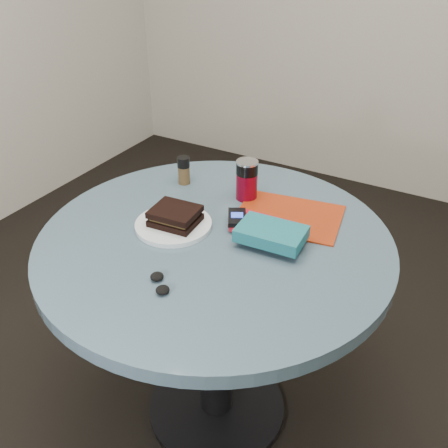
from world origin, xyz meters
The scene contains 11 objects.
ground centered at (0.00, 0.00, 0.00)m, with size 4.00×4.00×0.00m, color black.
table centered at (0.00, 0.00, 0.59)m, with size 1.00×1.00×0.75m.
plate centered at (-0.13, -0.02, 0.76)m, with size 0.22×0.22×0.01m, color white.
sandwich centered at (-0.12, -0.01, 0.79)m, with size 0.14×0.12×0.05m.
soda_can centered at (-0.02, 0.24, 0.81)m, with size 0.09×0.09×0.13m.
pepper_grinder centered at (-0.25, 0.23, 0.80)m, with size 0.05×0.05×0.09m.
magazine centered at (0.14, 0.20, 0.75)m, with size 0.31×0.23×0.01m, color maroon.
red_book centered at (0.11, 0.09, 0.76)m, with size 0.17×0.12×0.01m, color #B20E1C.
novel centered at (0.16, 0.04, 0.79)m, with size 0.18×0.12×0.04m, color #155B67.
mp3_player centered at (0.03, 0.08, 0.78)m, with size 0.09×0.10×0.02m.
headphones centered at (0.00, -0.26, 0.76)m, with size 0.09×0.08×0.02m.
Camera 1 is at (0.60, -1.00, 1.53)m, focal length 40.00 mm.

